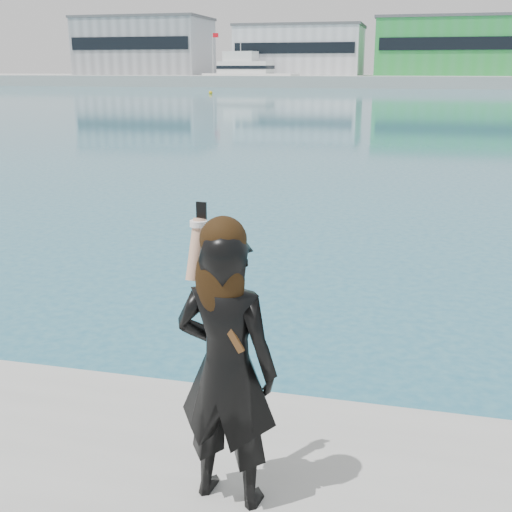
{
  "coord_description": "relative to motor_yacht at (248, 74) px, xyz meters",
  "views": [
    {
      "loc": [
        1.09,
        -3.46,
        3.26
      ],
      "look_at": [
        0.15,
        0.39,
        2.1
      ],
      "focal_mm": 45.0,
      "sensor_mm": 36.0,
      "label": 1
    }
  ],
  "objects": [
    {
      "name": "far_quay",
      "position": [
        30.11,
        12.39,
        -1.34
      ],
      "size": [
        320.0,
        40.0,
        2.0
      ],
      "primitive_type": "cube",
      "color": "#9E9E99",
      "rests_on": "ground"
    },
    {
      "name": "warehouse_white",
      "position": [
        8.11,
        10.37,
        4.42
      ],
      "size": [
        24.48,
        15.35,
        9.5
      ],
      "color": "silver",
      "rests_on": "far_quay"
    },
    {
      "name": "flagpole_left",
      "position": [
        -7.8,
        3.39,
        4.19
      ],
      "size": [
        1.28,
        0.16,
        8.0
      ],
      "color": "silver",
      "rests_on": "far_quay"
    },
    {
      "name": "warehouse_grey_left",
      "position": [
        -24.89,
        10.37,
        5.42
      ],
      "size": [
        26.52,
        16.36,
        11.5
      ],
      "color": "gray",
      "rests_on": "far_quay"
    },
    {
      "name": "warehouse_green",
      "position": [
        38.11,
        10.37,
        4.92
      ],
      "size": [
        30.6,
        16.36,
        10.5
      ],
      "color": "green",
      "rests_on": "far_quay"
    },
    {
      "name": "buoy_far",
      "position": [
        4.3,
        -36.69,
        -2.34
      ],
      "size": [
        0.5,
        0.5,
        0.5
      ],
      "primitive_type": "sphere",
      "color": "yellow",
      "rests_on": "ground"
    },
    {
      "name": "motor_yacht",
      "position": [
        0.0,
        0.0,
        0.0
      ],
      "size": [
        18.44,
        7.89,
        8.34
      ],
      "rotation": [
        0.0,
        0.0,
        -0.17
      ],
      "color": "white",
      "rests_on": "ground"
    },
    {
      "name": "woman",
      "position": [
        30.26,
        -117.92,
        -0.66
      ],
      "size": [
        0.64,
        0.47,
        1.74
      ],
      "rotation": [
        0.0,
        0.0,
        3.02
      ],
      "color": "black",
      "rests_on": "near_quay"
    }
  ]
}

